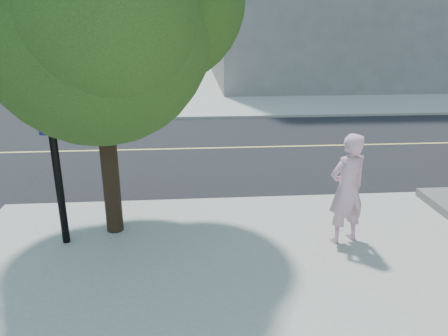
{
  "coord_description": "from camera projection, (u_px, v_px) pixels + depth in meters",
  "views": [
    {
      "loc": [
        3.19,
        -9.08,
        3.98
      ],
      "look_at": [
        3.8,
        -1.3,
        1.3
      ],
      "focal_mm": 34.2,
      "sensor_mm": 36.0,
      "label": 1
    }
  ],
  "objects": [
    {
      "name": "road_ew",
      "position": [
        94.0,
        151.0,
        13.86
      ],
      "size": [
        140.0,
        9.0,
        0.01
      ],
      "primitive_type": "cube",
      "color": "black",
      "rests_on": "ground"
    },
    {
      "name": "sidewalk_ne",
      "position": [
        333.0,
        79.0,
        30.87
      ],
      "size": [
        29.0,
        25.0,
        0.12
      ],
      "primitive_type": "cube",
      "color": "#A2A197",
      "rests_on": "ground"
    },
    {
      "name": "man_on_phone",
      "position": [
        347.0,
        189.0,
        7.63
      ],
      "size": [
        0.87,
        0.71,
        2.05
      ],
      "primitive_type": "imported",
      "rotation": [
        0.0,
        0.0,
        3.48
      ],
      "color": "#DBA2B8",
      "rests_on": "sidewalk_se"
    },
    {
      "name": "street_tree",
      "position": [
        101.0,
        1.0,
        7.02
      ],
      "size": [
        4.88,
        4.44,
        6.48
      ],
      "rotation": [
        0.0,
        0.0,
        0.1
      ],
      "color": "black",
      "rests_on": "sidewalk_se"
    },
    {
      "name": "ground",
      "position": [
        52.0,
        208.0,
        9.62
      ],
      "size": [
        140.0,
        140.0,
        0.0
      ],
      "primitive_type": "plane",
      "color": "black",
      "rests_on": "ground"
    }
  ]
}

